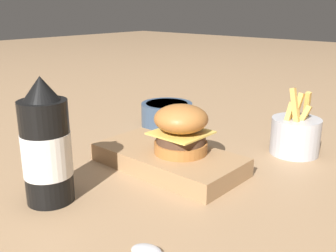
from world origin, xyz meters
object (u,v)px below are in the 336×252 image
(burger, at_px, (179,128))
(fries_basket, at_px, (295,135))
(serving_board, at_px, (168,159))
(side_bowl, at_px, (167,114))
(ketchup_bottle, at_px, (46,148))

(burger, bearing_deg, fries_basket, 59.87)
(burger, bearing_deg, serving_board, -152.02)
(serving_board, height_order, side_bowl, side_bowl)
(serving_board, relative_size, side_bowl, 2.19)
(serving_board, relative_size, ketchup_bottle, 1.43)
(serving_board, distance_m, fries_basket, 0.28)
(fries_basket, bearing_deg, serving_board, -122.45)
(side_bowl, bearing_deg, fries_basket, 4.70)
(burger, xyz_separation_m, side_bowl, (-0.21, 0.20, -0.05))
(ketchup_bottle, bearing_deg, serving_board, 76.17)
(fries_basket, bearing_deg, burger, -120.13)
(ketchup_bottle, distance_m, side_bowl, 0.46)
(burger, distance_m, ketchup_bottle, 0.25)
(ketchup_bottle, bearing_deg, side_bowl, 106.99)
(fries_basket, bearing_deg, ketchup_bottle, -114.03)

